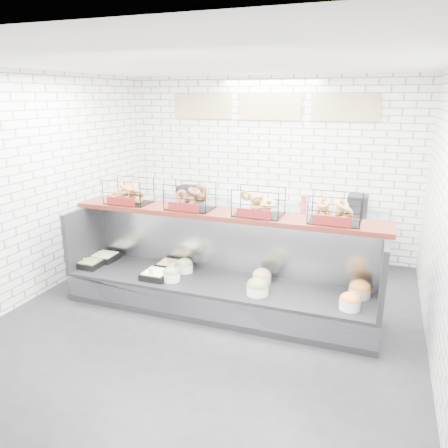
% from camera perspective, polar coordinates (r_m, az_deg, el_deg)
% --- Properties ---
extents(ground, '(5.50, 5.50, 0.00)m').
position_cam_1_polar(ground, '(5.55, -2.00, -12.41)').
color(ground, black).
rests_on(ground, ground).
extents(room_shell, '(5.02, 5.51, 3.01)m').
position_cam_1_polar(room_shell, '(5.46, 0.21, 9.91)').
color(room_shell, white).
rests_on(room_shell, ground).
extents(display_case, '(4.00, 0.90, 1.20)m').
position_cam_1_polar(display_case, '(5.69, -0.66, -7.99)').
color(display_case, black).
rests_on(display_case, ground).
extents(bagel_shelf, '(4.10, 0.50, 0.40)m').
position_cam_1_polar(bagel_shelf, '(5.50, -0.11, 2.75)').
color(bagel_shelf, '#3D130D').
rests_on(bagel_shelf, display_case).
extents(prep_counter, '(4.00, 0.60, 1.20)m').
position_cam_1_polar(prep_counter, '(7.50, 4.99, -0.76)').
color(prep_counter, '#93969B').
rests_on(prep_counter, ground).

